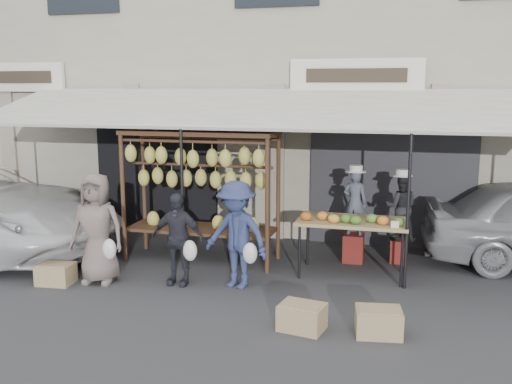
{
  "coord_description": "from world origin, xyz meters",
  "views": [
    {
      "loc": [
        2.43,
        -7.21,
        2.94
      ],
      "look_at": [
        0.16,
        1.4,
        1.3
      ],
      "focal_mm": 40.0,
      "sensor_mm": 36.0,
      "label": 1
    }
  ],
  "objects_px": {
    "banana_rack": "(200,171)",
    "produce_table": "(352,222)",
    "vendor_right": "(401,207)",
    "customer_right": "(237,235)",
    "crate_near_a": "(302,317)",
    "vendor_left": "(355,202)",
    "customer_mid": "(177,239)",
    "customer_left": "(97,228)",
    "crate_far": "(56,274)",
    "crate_near_b": "(379,322)"
  },
  "relations": [
    {
      "from": "vendor_left",
      "to": "vendor_right",
      "type": "distance_m",
      "value": 0.77
    },
    {
      "from": "vendor_right",
      "to": "crate_near_a",
      "type": "bearing_deg",
      "value": 66.26
    },
    {
      "from": "customer_left",
      "to": "crate_far",
      "type": "relative_size",
      "value": 3.29
    },
    {
      "from": "vendor_left",
      "to": "customer_right",
      "type": "relative_size",
      "value": 0.69
    },
    {
      "from": "produce_table",
      "to": "customer_mid",
      "type": "xyz_separation_m",
      "value": [
        -2.5,
        -1.02,
        -0.17
      ]
    },
    {
      "from": "banana_rack",
      "to": "crate_near_b",
      "type": "relative_size",
      "value": 4.8
    },
    {
      "from": "vendor_right",
      "to": "customer_mid",
      "type": "relative_size",
      "value": 0.8
    },
    {
      "from": "vendor_left",
      "to": "crate_far",
      "type": "xyz_separation_m",
      "value": [
        -4.26,
        -2.29,
        -0.88
      ]
    },
    {
      "from": "customer_left",
      "to": "produce_table",
      "type": "bearing_deg",
      "value": 12.47
    },
    {
      "from": "customer_right",
      "to": "vendor_right",
      "type": "bearing_deg",
      "value": 54.84
    },
    {
      "from": "produce_table",
      "to": "crate_near_b",
      "type": "xyz_separation_m",
      "value": [
        0.53,
        -2.1,
        -0.71
      ]
    },
    {
      "from": "customer_right",
      "to": "crate_near_a",
      "type": "distance_m",
      "value": 1.86
    },
    {
      "from": "customer_right",
      "to": "vendor_left",
      "type": "bearing_deg",
      "value": 63.52
    },
    {
      "from": "customer_left",
      "to": "vendor_left",
      "type": "bearing_deg",
      "value": 22.92
    },
    {
      "from": "customer_mid",
      "to": "customer_right",
      "type": "bearing_deg",
      "value": 7.0
    },
    {
      "from": "banana_rack",
      "to": "produce_table",
      "type": "bearing_deg",
      "value": -3.69
    },
    {
      "from": "vendor_right",
      "to": "crate_near_a",
      "type": "xyz_separation_m",
      "value": [
        -1.1,
        -3.13,
        -0.8
      ]
    },
    {
      "from": "customer_mid",
      "to": "crate_near_b",
      "type": "xyz_separation_m",
      "value": [
        3.03,
        -1.09,
        -0.54
      ]
    },
    {
      "from": "crate_near_a",
      "to": "crate_near_b",
      "type": "distance_m",
      "value": 0.92
    },
    {
      "from": "produce_table",
      "to": "crate_near_a",
      "type": "relative_size",
      "value": 3.18
    },
    {
      "from": "vendor_right",
      "to": "crate_near_a",
      "type": "height_order",
      "value": "vendor_right"
    },
    {
      "from": "crate_near_a",
      "to": "customer_right",
      "type": "bearing_deg",
      "value": 133.94
    },
    {
      "from": "customer_mid",
      "to": "crate_near_b",
      "type": "bearing_deg",
      "value": -18.89
    },
    {
      "from": "customer_right",
      "to": "crate_near_a",
      "type": "relative_size",
      "value": 2.99
    },
    {
      "from": "produce_table",
      "to": "crate_far",
      "type": "bearing_deg",
      "value": -160.79
    },
    {
      "from": "vendor_right",
      "to": "customer_right",
      "type": "relative_size",
      "value": 0.71
    },
    {
      "from": "produce_table",
      "to": "crate_far",
      "type": "height_order",
      "value": "produce_table"
    },
    {
      "from": "banana_rack",
      "to": "customer_left",
      "type": "xyz_separation_m",
      "value": [
        -1.13,
        -1.42,
        -0.73
      ]
    },
    {
      "from": "crate_far",
      "to": "banana_rack",
      "type": "bearing_deg",
      "value": 43.94
    },
    {
      "from": "customer_mid",
      "to": "crate_far",
      "type": "bearing_deg",
      "value": -164.23
    },
    {
      "from": "banana_rack",
      "to": "crate_near_b",
      "type": "xyz_separation_m",
      "value": [
        3.1,
        -2.27,
        -1.41
      ]
    },
    {
      "from": "customer_right",
      "to": "crate_far",
      "type": "xyz_separation_m",
      "value": [
        -2.69,
        -0.58,
        -0.65
      ]
    },
    {
      "from": "customer_mid",
      "to": "crate_near_a",
      "type": "bearing_deg",
      "value": -27.99
    },
    {
      "from": "banana_rack",
      "to": "vendor_right",
      "type": "distance_m",
      "value": 3.43
    },
    {
      "from": "vendor_left",
      "to": "customer_right",
      "type": "height_order",
      "value": "customer_right"
    },
    {
      "from": "customer_mid",
      "to": "crate_near_b",
      "type": "height_order",
      "value": "customer_mid"
    },
    {
      "from": "crate_near_a",
      "to": "banana_rack",
      "type": "bearing_deg",
      "value": 132.92
    },
    {
      "from": "vendor_left",
      "to": "customer_mid",
      "type": "bearing_deg",
      "value": 47.2
    },
    {
      "from": "banana_rack",
      "to": "produce_table",
      "type": "distance_m",
      "value": 2.67
    },
    {
      "from": "customer_left",
      "to": "customer_right",
      "type": "bearing_deg",
      "value": 2.75
    },
    {
      "from": "crate_near_b",
      "to": "banana_rack",
      "type": "bearing_deg",
      "value": 143.8
    },
    {
      "from": "produce_table",
      "to": "crate_near_a",
      "type": "xyz_separation_m",
      "value": [
        -0.39,
        -2.18,
        -0.72
      ]
    },
    {
      "from": "crate_near_a",
      "to": "crate_near_b",
      "type": "relative_size",
      "value": 0.99
    },
    {
      "from": "produce_table",
      "to": "crate_far",
      "type": "distance_m",
      "value": 4.61
    },
    {
      "from": "vendor_right",
      "to": "customer_left",
      "type": "distance_m",
      "value": 4.94
    },
    {
      "from": "produce_table",
      "to": "crate_near_b",
      "type": "relative_size",
      "value": 3.14
    },
    {
      "from": "produce_table",
      "to": "vendor_right",
      "type": "xyz_separation_m",
      "value": [
        0.72,
        0.95,
        0.08
      ]
    },
    {
      "from": "vendor_left",
      "to": "vendor_right",
      "type": "xyz_separation_m",
      "value": [
        0.75,
        0.16,
        -0.07
      ]
    },
    {
      "from": "customer_left",
      "to": "crate_near_b",
      "type": "height_order",
      "value": "customer_left"
    },
    {
      "from": "crate_near_a",
      "to": "crate_far",
      "type": "height_order",
      "value": "crate_near_a"
    }
  ]
}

